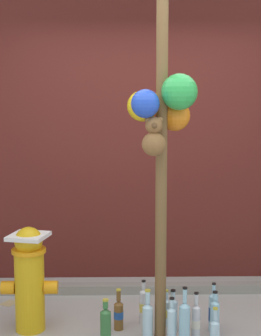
# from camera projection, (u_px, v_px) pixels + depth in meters

# --- Properties ---
(building_wall) EXTENTS (10.00, 0.20, 3.46)m
(building_wall) POSITION_uv_depth(u_px,v_px,m) (142.00, 102.00, 4.85)
(building_wall) COLOR #561E19
(building_wall) RESTS_ON ground_plane
(curb_strip) EXTENTS (8.00, 0.12, 0.08)m
(curb_strip) POSITION_uv_depth(u_px,v_px,m) (144.00, 288.00, 4.52)
(curb_strip) COLOR gray
(curb_strip) RESTS_ON ground_plane
(memorial_post) EXTENTS (0.50, 0.50, 3.00)m
(memorial_post) POSITION_uv_depth(u_px,v_px,m) (163.00, 91.00, 3.44)
(memorial_post) COLOR brown
(memorial_post) RESTS_ON ground_plane
(fire_hydrant) EXTENTS (0.42, 0.32, 0.79)m
(fire_hydrant) POSITION_uv_depth(u_px,v_px,m) (29.00, 276.00, 3.72)
(fire_hydrant) COLOR gold
(fire_hydrant) RESTS_ON ground_plane
(bottle_0) EXTENTS (0.06, 0.06, 0.28)m
(bottle_0) POSITION_uv_depth(u_px,v_px,m) (166.00, 311.00, 3.84)
(bottle_0) COLOR #B2DBEA
(bottle_0) RESTS_ON ground_plane
(bottle_1) EXTENTS (0.07, 0.07, 0.37)m
(bottle_1) POSITION_uv_depth(u_px,v_px,m) (213.00, 311.00, 3.74)
(bottle_1) COLOR #93CCE0
(bottle_1) RESTS_ON ground_plane
(bottle_2) EXTENTS (0.07, 0.07, 0.35)m
(bottle_2) POSITION_uv_depth(u_px,v_px,m) (144.00, 306.00, 3.85)
(bottle_2) COLOR silver
(bottle_2) RESTS_ON ground_plane
(bottle_3) EXTENTS (0.07, 0.07, 0.32)m
(bottle_3) POSITION_uv_depth(u_px,v_px,m) (173.00, 313.00, 3.73)
(bottle_3) COLOR #B2DBEA
(bottle_3) RESTS_ON ground_plane
(bottle_4) EXTENTS (0.06, 0.06, 0.35)m
(bottle_4) POSITION_uv_depth(u_px,v_px,m) (196.00, 320.00, 3.60)
(bottle_4) COLOR silver
(bottle_4) RESTS_ON ground_plane
(bottle_5) EXTENTS (0.07, 0.07, 0.29)m
(bottle_5) POSITION_uv_depth(u_px,v_px,m) (215.00, 332.00, 3.46)
(bottle_5) COLOR #B2DBEA
(bottle_5) RESTS_ON ground_plane
(bottle_6) EXTENTS (0.08, 0.08, 0.37)m
(bottle_6) POSITION_uv_depth(u_px,v_px,m) (148.00, 319.00, 3.60)
(bottle_6) COLOR #B2DBEA
(bottle_6) RESTS_ON ground_plane
(bottle_7) EXTENTS (0.08, 0.08, 0.42)m
(bottle_7) POSITION_uv_depth(u_px,v_px,m) (185.00, 322.00, 3.50)
(bottle_7) COLOR #93CCE0
(bottle_7) RESTS_ON ground_plane
(bottle_8) EXTENTS (0.06, 0.06, 0.34)m
(bottle_8) POSITION_uv_depth(u_px,v_px,m) (172.00, 324.00, 3.53)
(bottle_8) COLOR #B2DBEA
(bottle_8) RESTS_ON ground_plane
(bottle_9) EXTENTS (0.07, 0.07, 0.34)m
(bottle_9) POSITION_uv_depth(u_px,v_px,m) (215.00, 317.00, 3.64)
(bottle_9) COLOR #93CCE0
(bottle_9) RESTS_ON ground_plane
(bottle_10) EXTENTS (0.08, 0.08, 0.33)m
(bottle_10) POSITION_uv_depth(u_px,v_px,m) (106.00, 325.00, 3.51)
(bottle_10) COLOR #337038
(bottle_10) RESTS_ON ground_plane
(bottle_11) EXTENTS (0.07, 0.07, 0.32)m
(bottle_11) POSITION_uv_depth(u_px,v_px,m) (119.00, 314.00, 3.75)
(bottle_11) COLOR brown
(bottle_11) RESTS_ON ground_plane
(litter_2) EXTENTS (0.16, 0.16, 0.01)m
(litter_2) POSITION_uv_depth(u_px,v_px,m) (9.00, 303.00, 4.27)
(litter_2) COLOR tan
(litter_2) RESTS_ON ground_plane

